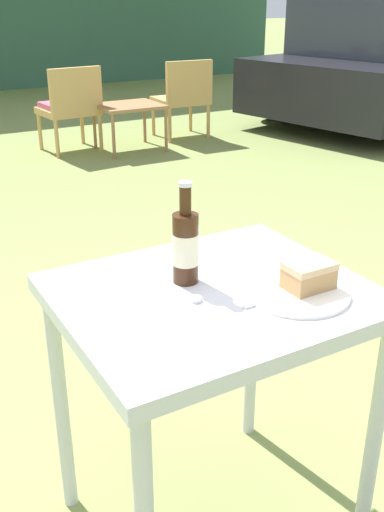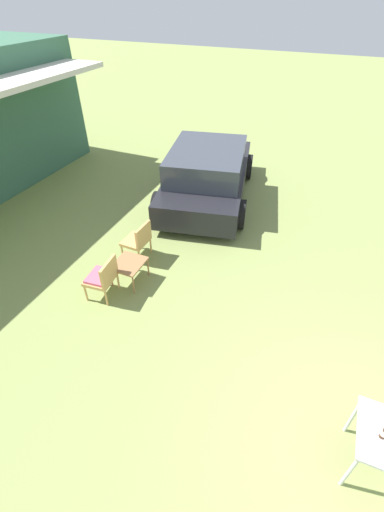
% 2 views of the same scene
% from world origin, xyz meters
% --- Properties ---
extents(ground_plane, '(60.00, 60.00, 0.00)m').
position_xyz_m(ground_plane, '(0.00, 0.00, 0.00)').
color(ground_plane, olive).
extents(parked_car, '(4.44, 2.74, 1.34)m').
position_xyz_m(parked_car, '(5.20, 4.01, 0.65)').
color(parked_car, black).
rests_on(parked_car, ground_plane).
extents(wicker_chair_cushioned, '(0.54, 0.50, 0.79)m').
position_xyz_m(wicker_chair_cushioned, '(1.16, 4.39, 0.44)').
color(wicker_chair_cushioned, tan).
rests_on(wicker_chair_cushioned, ground_plane).
extents(wicker_chair_plain, '(0.52, 0.47, 0.79)m').
position_xyz_m(wicker_chair_plain, '(2.36, 4.37, 0.44)').
color(wicker_chair_plain, tan).
rests_on(wicker_chair_plain, ground_plane).
extents(garden_side_table, '(0.58, 0.52, 0.43)m').
position_xyz_m(garden_side_table, '(1.66, 4.17, 0.39)').
color(garden_side_table, '#996B42').
rests_on(garden_side_table, ground_plane).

